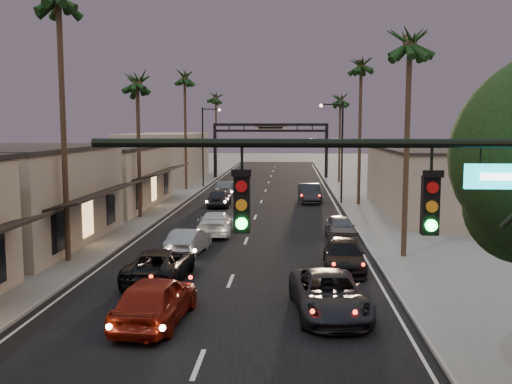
# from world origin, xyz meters

# --- Properties ---
(ground) EXTENTS (200.00, 200.00, 0.00)m
(ground) POSITION_xyz_m (0.00, 40.00, 0.00)
(ground) COLOR slate
(ground) RESTS_ON ground
(road) EXTENTS (14.00, 120.00, 0.02)m
(road) POSITION_xyz_m (0.00, 45.00, 0.00)
(road) COLOR black
(road) RESTS_ON ground
(sidewalk_left) EXTENTS (5.00, 92.00, 0.12)m
(sidewalk_left) POSITION_xyz_m (-9.50, 52.00, 0.06)
(sidewalk_left) COLOR slate
(sidewalk_left) RESTS_ON ground
(sidewalk_right) EXTENTS (5.00, 92.00, 0.12)m
(sidewalk_right) POSITION_xyz_m (9.50, 52.00, 0.06)
(sidewalk_right) COLOR slate
(sidewalk_right) RESTS_ON ground
(storefront_mid) EXTENTS (8.00, 14.00, 5.50)m
(storefront_mid) POSITION_xyz_m (-13.00, 26.00, 2.75)
(storefront_mid) COLOR gray
(storefront_mid) RESTS_ON ground
(storefront_far) EXTENTS (8.00, 16.00, 5.00)m
(storefront_far) POSITION_xyz_m (-13.00, 42.00, 2.50)
(storefront_far) COLOR tan
(storefront_far) RESTS_ON ground
(storefront_dist) EXTENTS (8.00, 20.00, 6.00)m
(storefront_dist) POSITION_xyz_m (-13.00, 65.00, 3.00)
(storefront_dist) COLOR gray
(storefront_dist) RESTS_ON ground
(building_right) EXTENTS (8.00, 18.00, 5.00)m
(building_right) POSITION_xyz_m (14.00, 40.00, 2.50)
(building_right) COLOR gray
(building_right) RESTS_ON ground
(traffic_signal) EXTENTS (8.51, 0.22, 7.80)m
(traffic_signal) POSITION_xyz_m (5.69, 4.00, 5.08)
(traffic_signal) COLOR black
(traffic_signal) RESTS_ON ground
(arch) EXTENTS (15.20, 0.40, 7.27)m
(arch) POSITION_xyz_m (0.00, 70.00, 5.53)
(arch) COLOR black
(arch) RESTS_ON ground
(streetlight_right) EXTENTS (2.13, 0.30, 9.00)m
(streetlight_right) POSITION_xyz_m (6.92, 45.00, 5.33)
(streetlight_right) COLOR black
(streetlight_right) RESTS_ON ground
(streetlight_left) EXTENTS (2.13, 0.30, 9.00)m
(streetlight_left) POSITION_xyz_m (-6.92, 58.00, 5.33)
(streetlight_left) COLOR black
(streetlight_left) RESTS_ON ground
(palm_lc) EXTENTS (3.20, 3.20, 12.20)m
(palm_lc) POSITION_xyz_m (-8.60, 36.00, 10.47)
(palm_lc) COLOR #38281C
(palm_lc) RESTS_ON ground
(palm_ld) EXTENTS (3.20, 3.20, 14.20)m
(palm_ld) POSITION_xyz_m (-8.60, 55.00, 12.42)
(palm_ld) COLOR #38281C
(palm_ld) RESTS_ON ground
(palm_ra) EXTENTS (3.20, 3.20, 13.20)m
(palm_ra) POSITION_xyz_m (8.60, 24.00, 11.44)
(palm_ra) COLOR #38281C
(palm_ra) RESTS_ON ground
(palm_rb) EXTENTS (3.20, 3.20, 14.20)m
(palm_rb) POSITION_xyz_m (8.60, 44.00, 12.42)
(palm_rb) COLOR #38281C
(palm_rb) RESTS_ON ground
(palm_rc) EXTENTS (3.20, 3.20, 12.20)m
(palm_rc) POSITION_xyz_m (8.60, 64.00, 10.47)
(palm_rc) COLOR #38281C
(palm_rc) RESTS_ON ground
(palm_far) EXTENTS (3.20, 3.20, 13.20)m
(palm_far) POSITION_xyz_m (-8.30, 78.00, 11.44)
(palm_far) COLOR #38281C
(palm_far) RESTS_ON ground
(oncoming_red) EXTENTS (2.44, 5.19, 1.72)m
(oncoming_red) POSITION_xyz_m (-2.05, 13.38, 0.86)
(oncoming_red) COLOR maroon
(oncoming_red) RESTS_ON ground
(oncoming_pickup) EXTENTS (2.53, 5.36, 1.48)m
(oncoming_pickup) POSITION_xyz_m (-3.16, 18.88, 0.74)
(oncoming_pickup) COLOR black
(oncoming_pickup) RESTS_ON ground
(oncoming_silver) EXTENTS (1.98, 4.35, 1.38)m
(oncoming_silver) POSITION_xyz_m (-2.84, 24.38, 0.69)
(oncoming_silver) COLOR gray
(oncoming_silver) RESTS_ON ground
(oncoming_white) EXTENTS (2.30, 5.19, 1.48)m
(oncoming_white) POSITION_xyz_m (-2.09, 29.88, 0.74)
(oncoming_white) COLOR silver
(oncoming_white) RESTS_ON ground
(oncoming_dgrey) EXTENTS (2.02, 4.72, 1.59)m
(oncoming_dgrey) POSITION_xyz_m (-3.46, 42.74, 0.79)
(oncoming_dgrey) COLOR black
(oncoming_dgrey) RESTS_ON ground
(oncoming_grey_far) EXTENTS (1.90, 4.58, 1.48)m
(oncoming_grey_far) POSITION_xyz_m (-3.64, 50.34, 0.74)
(oncoming_grey_far) COLOR #4A494E
(oncoming_grey_far) RESTS_ON ground
(curbside_near) EXTENTS (3.07, 5.69, 1.52)m
(curbside_near) POSITION_xyz_m (4.08, 14.71, 0.76)
(curbside_near) COLOR black
(curbside_near) RESTS_ON ground
(curbside_black) EXTENTS (2.27, 5.01, 1.42)m
(curbside_black) POSITION_xyz_m (5.24, 21.30, 0.71)
(curbside_black) COLOR black
(curbside_black) RESTS_ON ground
(curbside_grey) EXTENTS (1.88, 4.22, 1.41)m
(curbside_grey) POSITION_xyz_m (5.74, 29.08, 0.70)
(curbside_grey) COLOR #525258
(curbside_grey) RESTS_ON ground
(curbside_far) EXTENTS (2.11, 5.20, 1.68)m
(curbside_far) POSITION_xyz_m (4.40, 45.80, 0.84)
(curbside_far) COLOR black
(curbside_far) RESTS_ON ground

